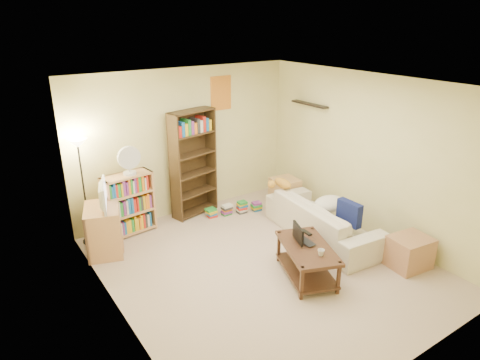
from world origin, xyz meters
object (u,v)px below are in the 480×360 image
object	(u,v)px
laptop	(308,240)
sofa	(323,220)
television	(99,195)
mug	(321,253)
short_bookshelf	(129,204)
tall_bookshelf	(193,161)
floor_lamp	(80,161)
coffee_table	(307,257)
tv_stand	(104,230)
side_table	(285,192)
desk_fan	(129,160)
end_cabinet	(409,252)
tabby_cat	(281,183)

from	to	relation	value
laptop	sofa	bearing A→B (deg)	-50.43
sofa	television	world-z (taller)	television
laptop	mug	xyz separation A→B (m)	(-0.12, -0.36, 0.03)
laptop	short_bookshelf	xyz separation A→B (m)	(-1.58, 2.41, 0.03)
laptop	television	bearing A→B (deg)	51.21
tall_bookshelf	floor_lamp	world-z (taller)	tall_bookshelf
coffee_table	tv_stand	bearing A→B (deg)	154.33
tall_bookshelf	side_table	distance (m)	1.80
mug	desk_fan	bearing A→B (deg)	117.29
tall_bookshelf	end_cabinet	xyz separation A→B (m)	(1.62, -3.19, -0.75)
end_cabinet	short_bookshelf	bearing A→B (deg)	132.13
mug	tv_stand	world-z (taller)	tv_stand
television	tv_stand	bearing A→B (deg)	-71.96
tabby_cat	mug	distance (m)	1.93
laptop	end_cabinet	distance (m)	1.45
side_table	desk_fan	bearing A→B (deg)	169.29
laptop	floor_lamp	size ratio (longest dim) A/B	0.21
sofa	side_table	size ratio (longest dim) A/B	4.18
sofa	floor_lamp	distance (m)	3.74
floor_lamp	desk_fan	bearing A→B (deg)	-9.47
tv_stand	end_cabinet	world-z (taller)	tv_stand
side_table	coffee_table	bearing A→B (deg)	-122.52
short_bookshelf	desk_fan	bearing A→B (deg)	-46.93
short_bookshelf	side_table	bearing A→B (deg)	-18.23
tv_stand	television	bearing A→B (deg)	-161.96
desk_fan	side_table	distance (m)	2.89
television	tall_bookshelf	world-z (taller)	tall_bookshelf
tv_stand	television	world-z (taller)	television
laptop	tall_bookshelf	bearing A→B (deg)	13.95
floor_lamp	short_bookshelf	bearing A→B (deg)	-6.14
coffee_table	tv_stand	xyz separation A→B (m)	(-2.01, 2.14, 0.06)
laptop	desk_fan	distance (m)	2.91
mug	television	distance (m)	3.15
tabby_cat	short_bookshelf	xyz separation A→B (m)	(-2.24, 1.02, -0.19)
sofa	end_cabinet	bearing A→B (deg)	-158.02
tabby_cat	laptop	xyz separation A→B (m)	(-0.66, -1.40, -0.22)
mug	sofa	bearing A→B (deg)	44.02
laptop	tv_stand	bearing A→B (deg)	51.21
coffee_table	television	distance (m)	3.00
tall_bookshelf	short_bookshelf	distance (m)	1.29
tv_stand	side_table	xyz separation A→B (m)	(3.26, -0.19, -0.10)
coffee_table	desk_fan	bearing A→B (deg)	141.22
laptop	tabby_cat	bearing A→B (deg)	-19.97
side_table	television	bearing A→B (deg)	176.73
tall_bookshelf	floor_lamp	xyz separation A→B (m)	(-1.83, 0.00, 0.34)
television	end_cabinet	bearing A→B (deg)	-111.36
mug	floor_lamp	world-z (taller)	floor_lamp
tabby_cat	mug	xyz separation A→B (m)	(-0.78, -1.75, -0.19)
tv_stand	desk_fan	bearing A→B (deg)	46.69
sofa	laptop	world-z (taller)	sofa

